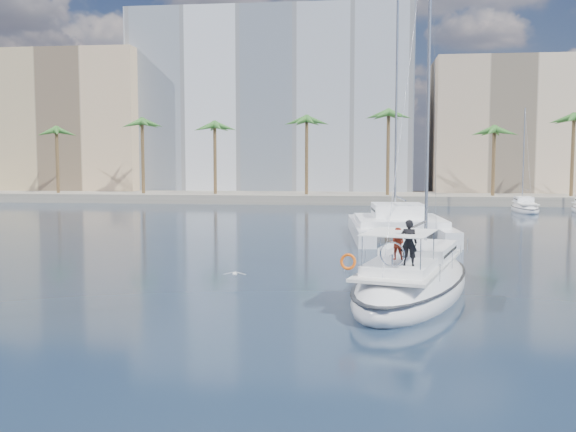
# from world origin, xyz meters

# --- Properties ---
(ground) EXTENTS (160.00, 160.00, 0.00)m
(ground) POSITION_xyz_m (0.00, 0.00, 0.00)
(ground) COLOR black
(ground) RESTS_ON ground
(quay) EXTENTS (120.00, 14.00, 1.20)m
(quay) POSITION_xyz_m (0.00, 61.00, 0.60)
(quay) COLOR gray
(quay) RESTS_ON ground
(building_modern) EXTENTS (42.00, 16.00, 28.00)m
(building_modern) POSITION_xyz_m (-12.00, 73.00, 14.00)
(building_modern) COLOR silver
(building_modern) RESTS_ON ground
(building_tan_left) EXTENTS (22.00, 14.00, 22.00)m
(building_tan_left) POSITION_xyz_m (-42.00, 69.00, 11.00)
(building_tan_left) COLOR tan
(building_tan_left) RESTS_ON ground
(building_beige) EXTENTS (20.00, 14.00, 20.00)m
(building_beige) POSITION_xyz_m (22.00, 70.00, 10.00)
(building_beige) COLOR #C8AF90
(building_beige) RESTS_ON ground
(palm_left) EXTENTS (3.60, 3.60, 12.30)m
(palm_left) POSITION_xyz_m (-34.00, 57.00, 10.28)
(palm_left) COLOR brown
(palm_left) RESTS_ON ground
(palm_centre) EXTENTS (3.60, 3.60, 12.30)m
(palm_centre) POSITION_xyz_m (0.00, 57.00, 10.28)
(palm_centre) COLOR brown
(palm_centre) RESTS_ON ground
(main_sloop) EXTENTS (7.51, 13.55, 19.17)m
(main_sloop) POSITION_xyz_m (4.11, 0.63, 0.56)
(main_sloop) COLOR white
(main_sloop) RESTS_ON ground
(catamaran) EXTENTS (7.72, 14.00, 19.58)m
(catamaran) POSITION_xyz_m (4.59, 21.29, 1.18)
(catamaran) COLOR white
(catamaran) RESTS_ON ground
(seagull) EXTENTS (1.08, 0.46, 0.20)m
(seagull) POSITION_xyz_m (-4.02, 2.13, 0.48)
(seagull) COLOR silver
(seagull) RESTS_ON ground
(moored_yacht_a) EXTENTS (3.37, 9.52, 11.90)m
(moored_yacht_a) POSITION_xyz_m (20.00, 47.00, 0.00)
(moored_yacht_a) COLOR white
(moored_yacht_a) RESTS_ON ground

